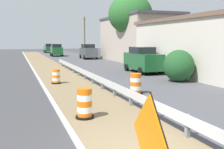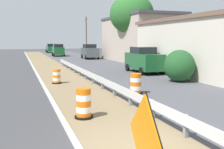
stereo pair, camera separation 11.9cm
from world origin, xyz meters
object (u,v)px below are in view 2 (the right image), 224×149
object	(u,v)px
car_mid_far_lane	(90,51)
utility_pole_mid	(128,27)
warning_sign_diamond	(145,141)
car_lead_near_lane	(58,50)
car_trailing_near_lane	(144,60)
car_lead_far_lane	(51,48)
utility_pole_far	(86,35)
traffic_barrel_nearest	(84,105)
traffic_barrel_close	(136,85)
traffic_barrel_mid	(57,77)

from	to	relation	value
car_mid_far_lane	utility_pole_mid	world-z (taller)	utility_pole_mid
warning_sign_diamond	car_lead_near_lane	world-z (taller)	car_lead_near_lane
car_trailing_near_lane	car_lead_far_lane	size ratio (longest dim) A/B	1.07
car_lead_near_lane	car_lead_far_lane	world-z (taller)	car_lead_near_lane
car_trailing_near_lane	utility_pole_far	world-z (taller)	utility_pole_far
traffic_barrel_nearest	utility_pole_far	bearing A→B (deg)	75.91
traffic_barrel_nearest	traffic_barrel_close	bearing A→B (deg)	42.97
traffic_barrel_nearest	traffic_barrel_mid	size ratio (longest dim) A/B	1.16
car_trailing_near_lane	car_lead_far_lane	bearing A→B (deg)	-173.15
traffic_barrel_close	car_lead_near_lane	world-z (taller)	car_lead_near_lane
utility_pole_mid	utility_pole_far	xyz separation A→B (m)	(-0.73, 18.24, -0.73)
utility_pole_far	car_trailing_near_lane	bearing A→B (deg)	-93.62
warning_sign_diamond	utility_pole_far	world-z (taller)	utility_pole_far
car_lead_far_lane	utility_pole_mid	xyz separation A→B (m)	(5.95, -29.90, 3.42)
traffic_barrel_nearest	car_mid_far_lane	size ratio (longest dim) A/B	0.24
car_mid_far_lane	traffic_barrel_close	bearing A→B (deg)	-7.30
traffic_barrel_nearest	car_lead_near_lane	xyz separation A→B (m)	(4.42, 37.91, 0.55)
traffic_barrel_mid	car_trailing_near_lane	bearing A→B (deg)	23.29
warning_sign_diamond	car_lead_far_lane	size ratio (longest dim) A/B	0.44
warning_sign_diamond	traffic_barrel_nearest	bearing A→B (deg)	-85.52
traffic_barrel_nearest	traffic_barrel_close	xyz separation A→B (m)	(3.64, 3.39, -0.01)
car_trailing_near_lane	car_lead_far_lane	xyz separation A→B (m)	(-3.46, 39.48, -0.13)
car_lead_far_lane	utility_pole_mid	size ratio (longest dim) A/B	0.52
traffic_barrel_nearest	car_trailing_near_lane	world-z (taller)	car_trailing_near_lane
traffic_barrel_mid	utility_pole_far	distance (m)	32.91
traffic_barrel_nearest	utility_pole_mid	size ratio (longest dim) A/B	0.13
car_lead_near_lane	utility_pole_mid	size ratio (longest dim) A/B	0.48
traffic_barrel_nearest	car_lead_far_lane	size ratio (longest dim) A/B	0.25
utility_pole_mid	traffic_barrel_mid	bearing A→B (deg)	-128.88
car_lead_near_lane	car_mid_far_lane	world-z (taller)	car_mid_far_lane
car_lead_near_lane	utility_pole_far	bearing A→B (deg)	-72.54
warning_sign_diamond	traffic_barrel_mid	xyz separation A→B (m)	(0.24, 13.42, -0.63)
traffic_barrel_nearest	utility_pole_mid	xyz separation A→B (m)	(10.63, 21.23, 3.91)
car_lead_far_lane	traffic_barrel_close	bearing A→B (deg)	177.75
car_mid_far_lane	traffic_barrel_mid	bearing A→B (deg)	-17.91
car_trailing_near_lane	car_mid_far_lane	world-z (taller)	car_trailing_near_lane
car_trailing_near_lane	utility_pole_mid	xyz separation A→B (m)	(2.49, 9.57, 3.30)
traffic_barrel_nearest	car_trailing_near_lane	distance (m)	14.23
traffic_barrel_mid	car_trailing_near_lane	distance (m)	8.75
traffic_barrel_nearest	car_lead_far_lane	xyz separation A→B (m)	(4.68, 51.13, 0.49)
warning_sign_diamond	traffic_barrel_close	bearing A→B (deg)	-107.82
car_trailing_near_lane	car_mid_far_lane	xyz separation A→B (m)	(-0.09, 18.21, -0.02)
warning_sign_diamond	car_lead_near_lane	size ratio (longest dim) A/B	0.48
car_lead_near_lane	car_mid_far_lane	bearing A→B (deg)	-154.09
traffic_barrel_close	utility_pole_mid	xyz separation A→B (m)	(7.00, 17.84, 3.92)
warning_sign_diamond	car_lead_far_lane	world-z (taller)	car_lead_far_lane
traffic_barrel_mid	traffic_barrel_close	bearing A→B (deg)	-53.98
utility_pole_mid	traffic_barrel_nearest	bearing A→B (deg)	-116.61
traffic_barrel_mid	utility_pole_mid	world-z (taller)	utility_pole_mid
traffic_barrel_close	car_trailing_near_lane	size ratio (longest dim) A/B	0.23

